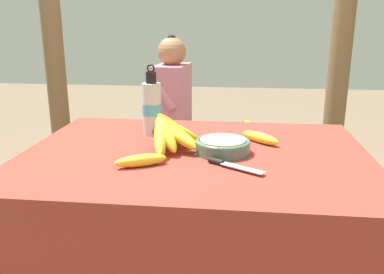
% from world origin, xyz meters
% --- Properties ---
extents(market_counter, '(1.26, 0.93, 0.73)m').
position_xyz_m(market_counter, '(0.00, 0.00, 0.36)').
color(market_counter, maroon).
rests_on(market_counter, ground_plane).
extents(banana_bunch_ripe, '(0.20, 0.33, 0.15)m').
position_xyz_m(banana_bunch_ripe, '(-0.10, 0.01, 0.79)').
color(banana_bunch_ripe, '#4C381E').
rests_on(banana_bunch_ripe, market_counter).
extents(serving_bowl, '(0.20, 0.20, 0.05)m').
position_xyz_m(serving_bowl, '(0.10, -0.01, 0.75)').
color(serving_bowl, '#4C6B5B').
rests_on(serving_bowl, market_counter).
extents(water_bottle, '(0.08, 0.08, 0.29)m').
position_xyz_m(water_bottle, '(-0.21, 0.22, 0.84)').
color(water_bottle, silver).
rests_on(water_bottle, market_counter).
extents(loose_banana_front, '(0.17, 0.12, 0.04)m').
position_xyz_m(loose_banana_front, '(-0.16, -0.18, 0.75)').
color(loose_banana_front, yellow).
rests_on(loose_banana_front, market_counter).
extents(loose_banana_side, '(0.16, 0.16, 0.04)m').
position_xyz_m(loose_banana_side, '(0.24, 0.14, 0.75)').
color(loose_banana_side, yellow).
rests_on(loose_banana_side, market_counter).
extents(knife, '(0.19, 0.13, 0.02)m').
position_xyz_m(knife, '(0.12, -0.15, 0.74)').
color(knife, '#BCBCC1').
rests_on(knife, market_counter).
extents(wooden_bench, '(1.41, 0.32, 0.42)m').
position_xyz_m(wooden_bench, '(-0.19, 1.33, 0.35)').
color(wooden_bench, brown).
rests_on(wooden_bench, ground_plane).
extents(seated_vendor, '(0.42, 0.40, 1.10)m').
position_xyz_m(seated_vendor, '(-0.34, 1.31, 0.63)').
color(seated_vendor, '#473828').
rests_on(seated_vendor, ground_plane).
extents(banana_bunch_green, '(0.16, 0.29, 0.13)m').
position_xyz_m(banana_bunch_green, '(0.23, 1.33, 0.48)').
color(banana_bunch_green, '#4C381E').
rests_on(banana_bunch_green, wooden_bench).
extents(support_post_near, '(0.15, 0.15, 2.39)m').
position_xyz_m(support_post_near, '(-1.21, 1.49, 1.20)').
color(support_post_near, brown).
rests_on(support_post_near, ground_plane).
extents(support_post_far, '(0.15, 0.15, 2.39)m').
position_xyz_m(support_post_far, '(0.83, 1.49, 1.20)').
color(support_post_far, brown).
rests_on(support_post_far, ground_plane).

